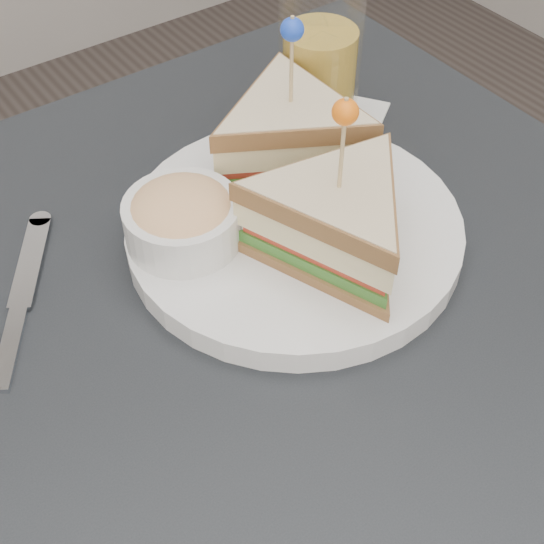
{
  "coord_description": "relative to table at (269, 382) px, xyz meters",
  "views": [
    {
      "loc": [
        -0.23,
        -0.32,
        1.22
      ],
      "look_at": [
        0.01,
        0.01,
        0.8
      ],
      "focal_mm": 50.0,
      "sensor_mm": 36.0,
      "label": 1
    }
  ],
  "objects": [
    {
      "name": "table",
      "position": [
        0.0,
        0.0,
        0.0
      ],
      "size": [
        0.8,
        0.8,
        0.75
      ],
      "color": "black",
      "rests_on": "ground"
    },
    {
      "name": "plate_meal",
      "position": [
        0.08,
        0.08,
        0.12
      ],
      "size": [
        0.38,
        0.38,
        0.18
      ],
      "rotation": [
        0.0,
        0.0,
        0.36
      ],
      "color": "white",
      "rests_on": "table"
    },
    {
      "name": "cutlery_knife",
      "position": [
        -0.15,
        0.14,
        0.08
      ],
      "size": [
        0.12,
        0.18,
        0.01
      ],
      "rotation": [
        0.0,
        0.0,
        -0.57
      ],
      "color": "silver",
      "rests_on": "table"
    },
    {
      "name": "drink_set",
      "position": [
        0.2,
        0.19,
        0.15
      ],
      "size": [
        0.18,
        0.18,
        0.16
      ],
      "rotation": [
        0.0,
        0.0,
        0.61
      ],
      "color": "silver",
      "rests_on": "table"
    }
  ]
}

